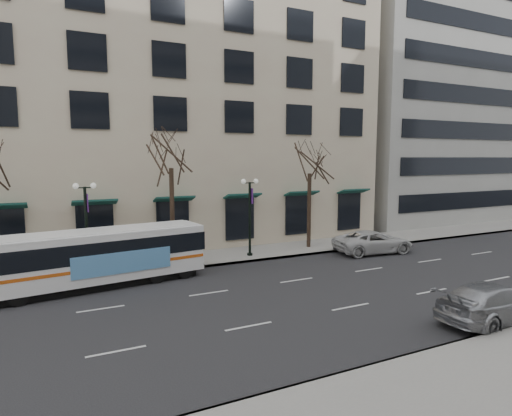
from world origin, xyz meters
TOP-DOWN VIEW (x-y plane):
  - ground at (0.00, 0.00)m, footprint 160.00×160.00m
  - sidewalk_far at (5.00, 9.00)m, footprint 80.00×4.00m
  - building_hotel at (-2.00, 21.00)m, footprint 40.00×20.00m
  - building_office at (32.00, 21.00)m, footprint 25.00×20.00m
  - tree_far_mid at (0.00, 8.80)m, footprint 3.60×3.60m
  - tree_far_right at (10.00, 8.80)m, footprint 3.60×3.60m
  - lamp_post_left at (-4.99, 8.20)m, footprint 1.22×0.45m
  - lamp_post_right at (5.01, 8.20)m, footprint 1.22×0.45m
  - city_bus at (-4.58, 5.81)m, footprint 11.02×3.71m
  - silver_car at (9.16, -6.12)m, footprint 5.42×2.33m
  - white_pickup at (13.30, 5.71)m, footprint 5.83×3.21m

SIDE VIEW (x-z plane):
  - ground at x=0.00m, z-range 0.00..0.00m
  - sidewalk_far at x=5.00m, z-range 0.00..0.15m
  - white_pickup at x=13.30m, z-range 0.00..1.55m
  - silver_car at x=9.16m, z-range 0.00..1.55m
  - city_bus at x=-4.58m, z-range 0.14..3.07m
  - lamp_post_left at x=-4.99m, z-range 0.34..5.55m
  - lamp_post_right at x=5.01m, z-range 0.34..5.55m
  - tree_far_right at x=10.00m, z-range 2.39..10.45m
  - tree_far_mid at x=0.00m, z-range 2.63..11.18m
  - building_hotel at x=-2.00m, z-range 0.00..24.00m
  - building_office at x=32.00m, z-range 0.00..35.00m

